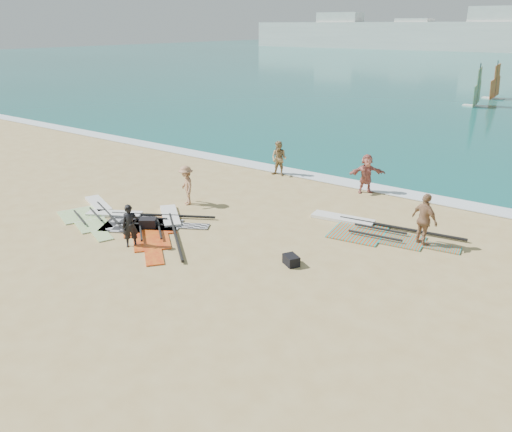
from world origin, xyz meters
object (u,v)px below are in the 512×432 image
Objects in this scene: rig_orange at (368,228)px; beachgoer_right at (366,174)px; rig_green at (95,213)px; rig_red at (161,227)px; beachgoer_left at (279,159)px; beachgoer_back at (425,220)px; rig_grey at (136,219)px; gear_bag_far at (291,260)px; person_wetsuit at (130,226)px; beachgoer_mid at (186,185)px; gear_bag_near at (148,223)px.

rig_orange is 3.29× the size of beachgoer_right.
rig_green is 1.07× the size of rig_red.
beachgoer_right is at bearing -4.87° from beachgoer_left.
beachgoer_back is 1.05× the size of beachgoer_right.
gear_bag_far is (7.02, 0.30, 0.11)m from rig_grey.
rig_orange is 3.89× the size of person_wetsuit.
beachgoer_right is (4.74, 0.00, 0.01)m from beachgoer_left.
beachgoer_left is (-0.31, 8.57, 0.83)m from rig_red.
gear_bag_far is at bearing 14.41° from beachgoer_mid.
beachgoer_left is (2.96, 9.08, 0.83)m from rig_green.
gear_bag_near is 0.35× the size of beachgoer_left.
beachgoer_right is at bearing 19.51° from person_wetsuit.
rig_red is 3.02× the size of person_wetsuit.
person_wetsuit is 0.86× the size of beachgoer_left.
beachgoer_mid reaches higher than rig_orange.
beachgoer_right reaches higher than gear_bag_far.
rig_grey is 8.67m from beachgoer_left.
beachgoer_mid reaches higher than person_wetsuit.
beachgoer_right is (5.83, 8.56, 0.84)m from rig_grey.
rig_red is at bearing -152.62° from rig_orange.
beachgoer_mid reaches higher than gear_bag_near.
gear_bag_near is 8.84m from beachgoer_left.
rig_green is 10.89m from rig_orange.
beachgoer_left is at bearing 94.14° from rig_green.
beachgoer_left reaches higher than person_wetsuit.
beachgoer_right is at bearing 26.51° from rig_grey.
beachgoer_back reaches higher than beachgoer_left.
rig_green is 12.73m from beachgoer_back.
rig_red is 1.89m from person_wetsuit.
gear_bag_near is (-6.80, -4.73, 0.14)m from rig_orange.
person_wetsuit reaches higher than rig_green.
beachgoer_right is (5.52, 5.96, 0.05)m from beachgoer_mid.
rig_red reaches higher than rig_green.
beachgoer_left is 0.98× the size of beachgoer_right.
gear_bag_far is (5.62, 0.30, 0.11)m from rig_red.
beachgoer_mid is (0.32, 2.61, 0.80)m from rig_grey.
beachgoer_back is at bearing 43.27° from beachgoer_mid.
rig_green is at bearing 166.02° from rig_grey.
rig_grey is 1.13× the size of rig_red.
beachgoer_back is at bearing 44.34° from rig_green.
rig_grey is 2.94× the size of beachgoer_left.
rig_green is 3.90m from person_wetsuit.
rig_grey is 3.42× the size of person_wetsuit.
beachgoer_right reaches higher than beachgoer_left.
rig_orange is at bearing 34.80° from gear_bag_near.
gear_bag_near reaches higher than rig_green.
rig_grey is at bearing 86.88° from person_wetsuit.
person_wetsuit reaches higher than rig_orange.
gear_bag_near is 10.00m from beachgoer_back.
beachgoer_mid is (2.19, 3.12, 0.80)m from rig_green.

